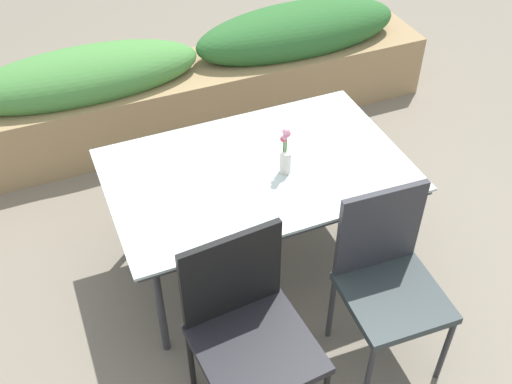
{
  "coord_description": "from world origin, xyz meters",
  "views": [
    {
      "loc": [
        -0.92,
        -2.16,
        2.69
      ],
      "look_at": [
        -0.0,
        0.06,
        0.54
      ],
      "focal_mm": 43.27,
      "sensor_mm": 36.0,
      "label": 1
    }
  ],
  "objects_px": {
    "chair_near_right": "(387,274)",
    "flower_vase": "(285,153)",
    "chair_near_left": "(247,324)",
    "planter_box": "(200,78)",
    "dining_table": "(256,175)"
  },
  "relations": [
    {
      "from": "chair_near_right",
      "to": "flower_vase",
      "type": "distance_m",
      "value": 0.76
    },
    {
      "from": "chair_near_left",
      "to": "chair_near_right",
      "type": "height_order",
      "value": "chair_near_right"
    },
    {
      "from": "flower_vase",
      "to": "chair_near_right",
      "type": "bearing_deg",
      "value": -71.72
    },
    {
      "from": "planter_box",
      "to": "flower_vase",
      "type": "bearing_deg",
      "value": -91.7
    },
    {
      "from": "dining_table",
      "to": "planter_box",
      "type": "height_order",
      "value": "planter_box"
    },
    {
      "from": "chair_near_right",
      "to": "planter_box",
      "type": "bearing_deg",
      "value": -82.65
    },
    {
      "from": "chair_near_left",
      "to": "flower_vase",
      "type": "xyz_separation_m",
      "value": [
        0.47,
        0.66,
        0.31
      ]
    },
    {
      "from": "dining_table",
      "to": "flower_vase",
      "type": "height_order",
      "value": "flower_vase"
    },
    {
      "from": "dining_table",
      "to": "flower_vase",
      "type": "relative_size",
      "value": 5.52
    },
    {
      "from": "chair_near_left",
      "to": "chair_near_right",
      "type": "bearing_deg",
      "value": 174.91
    },
    {
      "from": "dining_table",
      "to": "planter_box",
      "type": "distance_m",
      "value": 1.49
    },
    {
      "from": "chair_near_right",
      "to": "flower_vase",
      "type": "height_order",
      "value": "flower_vase"
    },
    {
      "from": "chair_near_left",
      "to": "planter_box",
      "type": "distance_m",
      "value": 2.25
    },
    {
      "from": "dining_table",
      "to": "planter_box",
      "type": "relative_size",
      "value": 0.44
    },
    {
      "from": "chair_near_left",
      "to": "chair_near_right",
      "type": "relative_size",
      "value": 0.97
    }
  ]
}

